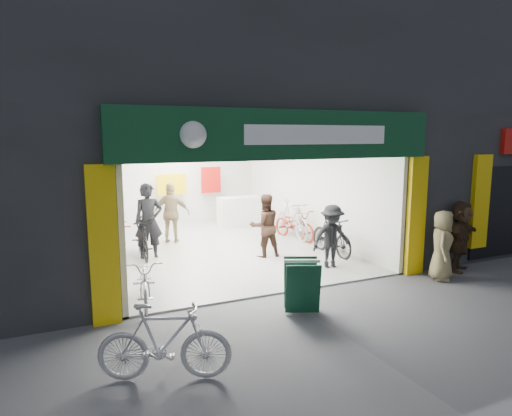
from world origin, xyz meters
TOP-DOWN VIEW (x-y plane):
  - ground at (0.00, 0.00)m, footprint 60.00×60.00m
  - building at (0.91, 4.99)m, footprint 17.00×10.27m
  - bike_left_front at (-2.50, 0.60)m, footprint 0.86×1.76m
  - bike_left_midfront at (-1.94, 3.75)m, footprint 0.58×1.75m
  - bike_left_midback at (-2.49, 4.00)m, footprint 0.83×1.79m
  - bike_left_back at (-2.50, 4.36)m, footprint 0.63×1.68m
  - bike_right_front at (2.48, 2.02)m, footprint 0.49×1.71m
  - bike_right_mid at (2.50, 3.95)m, footprint 0.92×1.81m
  - bike_right_back at (2.50, 4.12)m, footprint 0.57×1.92m
  - parked_bike at (-2.80, -2.16)m, footprint 1.72×1.06m
  - customer_a at (-1.80, 3.61)m, footprint 0.69×0.46m
  - customer_b at (0.85, 2.54)m, footprint 0.84×0.68m
  - customer_c at (1.80, 1.00)m, footprint 1.01×0.63m
  - customer_d at (-0.89, 4.97)m, footprint 1.10×0.75m
  - pedestrian_near at (3.49, -0.61)m, footprint 0.85×0.85m
  - pedestrian_far at (4.35, -0.30)m, footprint 1.51×1.18m
  - sandwich_board at (-0.12, -0.95)m, footprint 0.78×0.79m

SIDE VIEW (x-z plane):
  - ground at x=0.00m, z-range 0.00..0.00m
  - bike_left_front at x=-2.50m, z-range 0.00..0.89m
  - bike_right_mid at x=2.50m, z-range 0.00..0.91m
  - bike_left_midback at x=-2.49m, z-range 0.00..0.91m
  - bike_left_back at x=-2.50m, z-range 0.00..0.98m
  - sandwich_board at x=-0.12m, z-range 0.05..0.95m
  - parked_bike at x=-2.80m, z-range 0.00..1.00m
  - bike_right_front at x=2.48m, z-range 0.00..1.02m
  - bike_left_midfront at x=-1.94m, z-range 0.00..1.04m
  - bike_right_back at x=2.50m, z-range 0.00..1.15m
  - pedestrian_near at x=3.49m, z-range 0.00..1.49m
  - customer_c at x=1.80m, z-range 0.00..1.50m
  - pedestrian_far at x=4.35m, z-range 0.00..1.60m
  - customer_b at x=0.85m, z-range 0.00..1.61m
  - customer_d at x=-0.89m, z-range 0.00..1.73m
  - customer_a at x=-1.80m, z-range 0.00..1.88m
  - building at x=0.91m, z-range 0.31..8.31m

